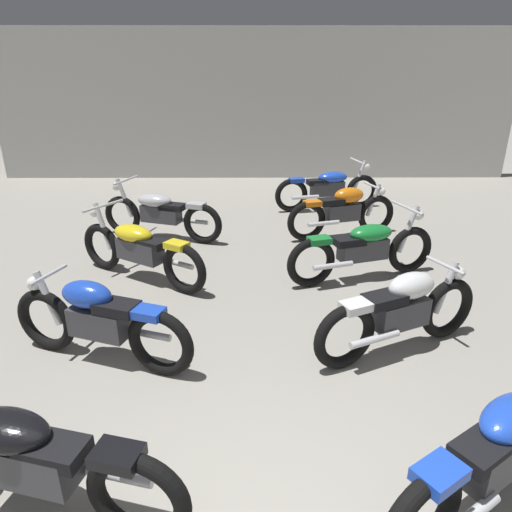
# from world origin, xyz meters

# --- Properties ---
(back_wall) EXTENTS (13.00, 0.24, 3.60)m
(back_wall) POSITION_xyz_m (0.00, 10.75, 1.80)
(back_wall) COLOR #B2B2AD
(back_wall) RESTS_ON ground
(motorcycle_left_row_0) EXTENTS (2.13, 0.80, 0.97)m
(motorcycle_left_row_0) POSITION_xyz_m (-1.45, 0.81, 0.45)
(motorcycle_left_row_0) COLOR black
(motorcycle_left_row_0) RESTS_ON ground
(motorcycle_left_row_1) EXTENTS (1.90, 0.77, 0.88)m
(motorcycle_left_row_1) POSITION_xyz_m (-1.51, 2.48, 0.46)
(motorcycle_left_row_1) COLOR black
(motorcycle_left_row_1) RESTS_ON ground
(motorcycle_left_row_2) EXTENTS (1.90, 1.24, 0.97)m
(motorcycle_left_row_2) POSITION_xyz_m (-1.55, 4.35, 0.45)
(motorcycle_left_row_2) COLOR black
(motorcycle_left_row_2) RESTS_ON ground
(motorcycle_left_row_3) EXTENTS (2.09, 0.92, 0.97)m
(motorcycle_left_row_3) POSITION_xyz_m (-1.58, 6.00, 0.45)
(motorcycle_left_row_3) COLOR black
(motorcycle_left_row_3) RESTS_ON ground
(motorcycle_right_row_0) EXTENTS (1.87, 1.28, 0.97)m
(motorcycle_right_row_0) POSITION_xyz_m (1.54, 0.87, 0.45)
(motorcycle_right_row_0) COLOR black
(motorcycle_right_row_0) RESTS_ON ground
(motorcycle_right_row_1) EXTENTS (1.84, 0.92, 0.88)m
(motorcycle_right_row_1) POSITION_xyz_m (1.43, 2.64, 0.46)
(motorcycle_right_row_1) COLOR black
(motorcycle_right_row_1) RESTS_ON ground
(motorcycle_right_row_2) EXTENTS (2.10, 0.90, 0.97)m
(motorcycle_right_row_2) POSITION_xyz_m (1.45, 4.37, 0.45)
(motorcycle_right_row_2) COLOR black
(motorcycle_right_row_2) RESTS_ON ground
(motorcycle_right_row_3) EXTENTS (1.92, 0.74, 0.88)m
(motorcycle_right_row_3) POSITION_xyz_m (1.47, 6.07, 0.46)
(motorcycle_right_row_3) COLOR black
(motorcycle_right_row_3) RESTS_ON ground
(motorcycle_right_row_4) EXTENTS (2.14, 0.79, 0.97)m
(motorcycle_right_row_4) POSITION_xyz_m (1.47, 7.71, 0.45)
(motorcycle_right_row_4) COLOR black
(motorcycle_right_row_4) RESTS_ON ground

